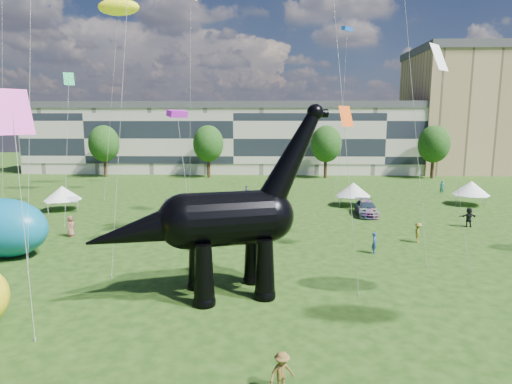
{
  "coord_description": "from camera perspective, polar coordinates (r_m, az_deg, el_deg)",
  "views": [
    {
      "loc": [
        -1.47,
        -19.85,
        9.65
      ],
      "look_at": [
        -2.38,
        8.0,
        5.0
      ],
      "focal_mm": 30.0,
      "sensor_mm": 36.0,
      "label": 1
    }
  ],
  "objects": [
    {
      "name": "car_silver",
      "position": [
        47.08,
        -11.41,
        -1.71
      ],
      "size": [
        2.32,
        4.15,
        1.34
      ],
      "primitive_type": "imported",
      "rotation": [
        0.0,
        0.0,
        0.2
      ],
      "color": "#B0B1B5",
      "rests_on": "ground"
    },
    {
      "name": "car_dark",
      "position": [
        45.66,
        14.52,
        -2.1
      ],
      "size": [
        2.39,
        5.14,
        1.45
      ],
      "primitive_type": "imported",
      "rotation": [
        0.0,
        0.0,
        -0.07
      ],
      "color": "#595960",
      "rests_on": "ground"
    },
    {
      "name": "terrace_row",
      "position": [
        82.19,
        -2.7,
        6.92
      ],
      "size": [
        78.0,
        11.0,
        12.0
      ],
      "primitive_type": "cube",
      "color": "beige",
      "rests_on": "ground"
    },
    {
      "name": "gazebo_left",
      "position": [
        50.89,
        -24.4,
        -0.15
      ],
      "size": [
        5.06,
        5.06,
        2.68
      ],
      "rotation": [
        0.0,
        0.0,
        0.41
      ],
      "color": "white",
      "rests_on": "ground"
    },
    {
      "name": "dinosaur_sculpture",
      "position": [
        23.56,
        -4.93,
        -4.06
      ],
      "size": [
        13.35,
        5.91,
        11.0
      ],
      "rotation": [
        0.0,
        0.0,
        0.3
      ],
      "color": "black",
      "rests_on": "ground"
    },
    {
      "name": "car_white",
      "position": [
        48.43,
        -6.03,
        -1.21
      ],
      "size": [
        5.56,
        3.59,
        1.43
      ],
      "primitive_type": "imported",
      "rotation": [
        0.0,
        0.0,
        1.83
      ],
      "color": "silver",
      "rests_on": "ground"
    },
    {
      "name": "apartment_block",
      "position": [
        94.45,
        28.31,
        9.18
      ],
      "size": [
        28.0,
        18.0,
        22.0
      ],
      "primitive_type": "cube",
      "color": "tan",
      "rests_on": "ground"
    },
    {
      "name": "gazebo_far",
      "position": [
        55.18,
        26.76,
        0.46
      ],
      "size": [
        5.27,
        5.27,
        2.81
      ],
      "rotation": [
        0.0,
        0.0,
        -0.4
      ],
      "color": "white",
      "rests_on": "ground"
    },
    {
      "name": "gazebo_near",
      "position": [
        50.02,
        12.84,
        0.33
      ],
      "size": [
        4.58,
        4.58,
        2.71
      ],
      "rotation": [
        0.0,
        0.0,
        -0.2
      ],
      "color": "silver",
      "rests_on": "ground"
    },
    {
      "name": "tree_far_right",
      "position": [
        77.93,
        22.66,
        6.28
      ],
      "size": [
        5.2,
        5.2,
        9.44
      ],
      "color": "#382314",
      "rests_on": "ground"
    },
    {
      "name": "inflatable_teal",
      "position": [
        35.56,
        -30.59,
        -4.11
      ],
      "size": [
        7.49,
        5.55,
        4.22
      ],
      "primitive_type": "ellipsoid",
      "rotation": [
        0.0,
        0.0,
        -0.21
      ],
      "color": "#0C6A91",
      "rests_on": "ground"
    },
    {
      "name": "visitors",
      "position": [
        37.03,
        5.64,
        -4.32
      ],
      "size": [
        49.23,
        43.71,
        1.85
      ],
      "color": "olive",
      "rests_on": "ground"
    },
    {
      "name": "tree_far_left",
      "position": [
        78.3,
        -19.63,
        6.47
      ],
      "size": [
        5.2,
        5.2,
        9.44
      ],
      "color": "#382314",
      "rests_on": "ground"
    },
    {
      "name": "ground",
      "position": [
        22.12,
        5.74,
        -16.44
      ],
      "size": [
        220.0,
        220.0,
        0.0
      ],
      "primitive_type": "plane",
      "color": "#16330C",
      "rests_on": "ground"
    },
    {
      "name": "tree_mid_right",
      "position": [
        73.54,
        9.34,
        6.74
      ],
      "size": [
        5.2,
        5.2,
        9.44
      ],
      "color": "#382314",
      "rests_on": "ground"
    },
    {
      "name": "tree_mid_left",
      "position": [
        73.68,
        -6.39,
        6.81
      ],
      "size": [
        5.2,
        5.2,
        9.44
      ],
      "color": "#382314",
      "rests_on": "ground"
    },
    {
      "name": "car_grey",
      "position": [
        45.03,
        -1.01,
        -1.96
      ],
      "size": [
        4.49,
        1.88,
        1.44
      ],
      "primitive_type": "imported",
      "rotation": [
        0.0,
        0.0,
        1.65
      ],
      "color": "slate",
      "rests_on": "ground"
    }
  ]
}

